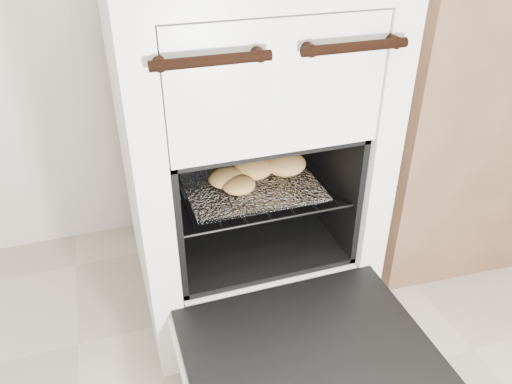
# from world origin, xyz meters

# --- Properties ---
(stove) EXTENTS (0.60, 0.66, 0.92)m
(stove) POSITION_xyz_m (-0.17, 1.17, 0.45)
(stove) COLOR silver
(stove) RESTS_ON ground
(oven_door) EXTENTS (0.54, 0.42, 0.04)m
(oven_door) POSITION_xyz_m (-0.17, 0.66, 0.20)
(oven_door) COLOR black
(oven_door) RESTS_ON stove
(oven_rack) EXTENTS (0.43, 0.42, 0.01)m
(oven_rack) POSITION_xyz_m (-0.17, 1.10, 0.39)
(oven_rack) COLOR black
(oven_rack) RESTS_ON stove
(foil_sheet) EXTENTS (0.34, 0.30, 0.01)m
(foil_sheet) POSITION_xyz_m (-0.17, 1.08, 0.40)
(foil_sheet) COLOR white
(foil_sheet) RESTS_ON oven_rack
(baked_rolls) EXTENTS (0.29, 0.18, 0.05)m
(baked_rolls) POSITION_xyz_m (-0.15, 1.08, 0.42)
(baked_rolls) COLOR tan
(baked_rolls) RESTS_ON foil_sheet
(counter) EXTENTS (0.91, 0.63, 0.87)m
(counter) POSITION_xyz_m (0.69, 1.23, 0.44)
(counter) COLOR brown
(counter) RESTS_ON ground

